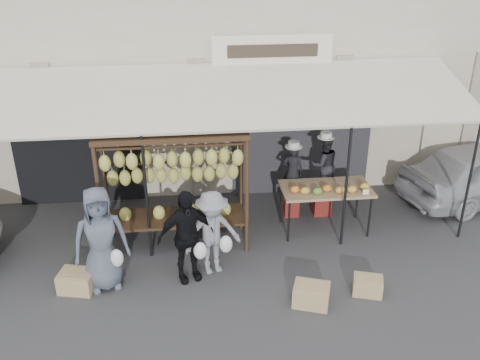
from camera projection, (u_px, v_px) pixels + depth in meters
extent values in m
plane|color=#2D2D30|center=(211.00, 291.00, 8.68)|extent=(90.00, 90.00, 0.00)
cube|color=beige|center=(191.00, 11.00, 13.02)|extent=(24.00, 6.00, 7.00)
cube|color=#232328|center=(302.00, 138.00, 11.47)|extent=(3.00, 0.10, 2.50)
cube|color=black|center=(78.00, 147.00, 11.00)|extent=(2.60, 0.10, 2.50)
cube|color=silver|center=(272.00, 50.00, 10.53)|extent=(2.40, 0.10, 0.60)
cube|color=beige|center=(200.00, 95.00, 9.63)|extent=(10.00, 2.34, 0.63)
cylinder|color=black|center=(147.00, 199.00, 9.12)|extent=(0.05, 0.05, 2.30)
cylinder|color=black|center=(346.00, 189.00, 9.47)|extent=(0.05, 0.05, 2.30)
cylinder|color=black|center=(469.00, 182.00, 9.70)|extent=(0.05, 0.05, 2.30)
cylinder|color=black|center=(100.00, 205.00, 9.03)|extent=(0.07, 0.07, 2.20)
cylinder|color=black|center=(247.00, 197.00, 9.28)|extent=(0.07, 0.07, 2.20)
cylinder|color=black|center=(106.00, 184.00, 9.75)|extent=(0.07, 0.07, 2.20)
cylinder|color=black|center=(242.00, 178.00, 10.00)|extent=(0.07, 0.07, 2.20)
cube|color=black|center=(171.00, 133.00, 9.04)|extent=(2.60, 0.90, 0.07)
cylinder|color=black|center=(171.00, 147.00, 8.78)|extent=(2.50, 0.05, 0.05)
cylinder|color=black|center=(172.00, 132.00, 9.41)|extent=(2.50, 0.05, 0.05)
cylinder|color=black|center=(173.00, 162.00, 9.28)|extent=(2.50, 0.05, 0.05)
cube|color=black|center=(176.00, 218.00, 9.75)|extent=(2.50, 0.80, 0.05)
ellipsoid|color=#C8C456|center=(105.00, 163.00, 8.77)|extent=(0.20, 0.18, 0.30)
ellipsoid|color=#C8C456|center=(119.00, 159.00, 8.93)|extent=(0.20, 0.18, 0.30)
ellipsoid|color=#C8C456|center=(132.00, 161.00, 8.81)|extent=(0.20, 0.18, 0.30)
ellipsoid|color=#C8C456|center=(146.00, 158.00, 8.97)|extent=(0.20, 0.18, 0.30)
ellipsoid|color=#C8C456|center=(159.00, 162.00, 8.87)|extent=(0.20, 0.18, 0.30)
ellipsoid|color=#C8C456|center=(172.00, 159.00, 9.03)|extent=(0.20, 0.18, 0.30)
ellipsoid|color=#C8C456|center=(185.00, 160.00, 8.91)|extent=(0.20, 0.18, 0.30)
ellipsoid|color=#C8C456|center=(198.00, 157.00, 9.07)|extent=(0.20, 0.18, 0.30)
ellipsoid|color=#C8C456|center=(212.00, 157.00, 8.94)|extent=(0.20, 0.18, 0.30)
ellipsoid|color=#C8C456|center=(224.00, 155.00, 9.11)|extent=(0.20, 0.18, 0.30)
ellipsoid|color=#C8C456|center=(238.00, 158.00, 8.99)|extent=(0.20, 0.18, 0.30)
ellipsoid|color=#C8C456|center=(113.00, 178.00, 9.28)|extent=(0.20, 0.18, 0.30)
ellipsoid|color=#C8C456|center=(125.00, 178.00, 9.30)|extent=(0.20, 0.18, 0.30)
ellipsoid|color=#C8C456|center=(137.00, 176.00, 9.31)|extent=(0.20, 0.18, 0.30)
ellipsoid|color=#C8C456|center=(149.00, 175.00, 9.33)|extent=(0.20, 0.18, 0.30)
ellipsoid|color=#C8C456|center=(161.00, 175.00, 9.35)|extent=(0.20, 0.18, 0.30)
ellipsoid|color=#C8C456|center=(174.00, 176.00, 9.39)|extent=(0.20, 0.18, 0.30)
ellipsoid|color=#C8C456|center=(185.00, 173.00, 9.39)|extent=(0.20, 0.18, 0.30)
ellipsoid|color=#C8C456|center=(197.00, 174.00, 9.42)|extent=(0.20, 0.18, 0.30)
ellipsoid|color=#C8C456|center=(209.00, 174.00, 9.45)|extent=(0.20, 0.18, 0.30)
ellipsoid|color=#C8C456|center=(221.00, 171.00, 9.45)|extent=(0.20, 0.18, 0.30)
ellipsoid|color=#C8C456|center=(233.00, 171.00, 9.48)|extent=(0.20, 0.18, 0.30)
cube|color=tan|center=(326.00, 189.00, 10.09)|extent=(1.70, 0.90, 0.05)
cylinder|color=black|center=(289.00, 221.00, 9.87)|extent=(0.04, 0.04, 0.85)
cylinder|color=black|center=(370.00, 217.00, 10.03)|extent=(0.04, 0.04, 0.85)
cylinder|color=black|center=(282.00, 203.00, 10.54)|extent=(0.04, 0.04, 0.85)
cylinder|color=black|center=(357.00, 199.00, 10.69)|extent=(0.04, 0.04, 0.85)
ellipsoid|color=orange|center=(295.00, 189.00, 9.86)|extent=(0.18, 0.14, 0.14)
ellipsoid|color=gold|center=(305.00, 191.00, 9.81)|extent=(0.18, 0.14, 0.14)
ellipsoid|color=#598C33|center=(318.00, 191.00, 9.79)|extent=(0.18, 0.14, 0.14)
ellipsoid|color=orange|center=(327.00, 188.00, 9.90)|extent=(0.18, 0.14, 0.14)
ellipsoid|color=gold|center=(340.00, 190.00, 9.83)|extent=(0.18, 0.14, 0.14)
ellipsoid|color=gold|center=(352.00, 189.00, 9.86)|extent=(0.18, 0.14, 0.14)
ellipsoid|color=gold|center=(365.00, 186.00, 9.97)|extent=(0.18, 0.14, 0.14)
imported|color=black|center=(293.00, 172.00, 10.56)|extent=(0.45, 0.34, 1.13)
imported|color=#222229|center=(324.00, 165.00, 10.57)|extent=(0.65, 0.54, 1.21)
imported|color=#48505F|center=(101.00, 239.00, 8.44)|extent=(0.98, 0.76, 1.78)
imported|color=black|center=(186.00, 236.00, 8.66)|extent=(1.03, 0.67, 1.63)
imported|color=slate|center=(212.00, 233.00, 8.87)|extent=(1.09, 0.81, 1.50)
cube|color=maroon|center=(291.00, 206.00, 10.89)|extent=(0.31, 0.31, 0.41)
cube|color=maroon|center=(321.00, 202.00, 10.94)|extent=(0.35, 0.35, 0.49)
cube|color=tan|center=(311.00, 295.00, 8.32)|extent=(0.66, 0.58, 0.33)
cube|color=tan|center=(368.00, 285.00, 8.58)|extent=(0.55, 0.47, 0.28)
cube|color=tan|center=(77.00, 281.00, 8.64)|extent=(0.63, 0.53, 0.33)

